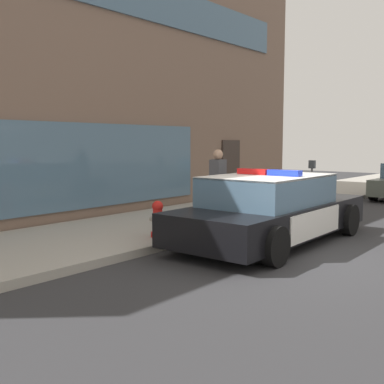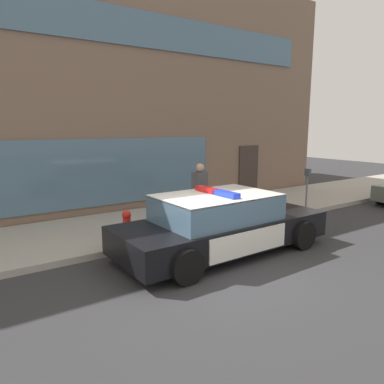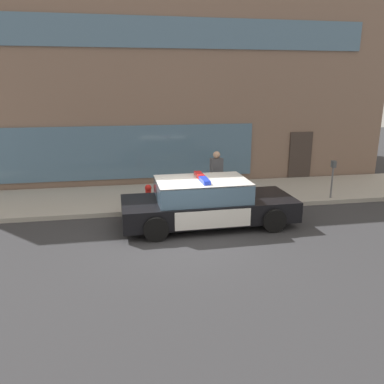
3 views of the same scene
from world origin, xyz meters
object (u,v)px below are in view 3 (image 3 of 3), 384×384
Objects in this scene: parking_meter at (333,172)px; police_cruiser at (206,202)px; fire_hydrant at (149,196)px; pedestrian_on_sidewalk at (216,176)px.

police_cruiser is at bearing -163.43° from parking_meter.
parking_meter reaches higher than fire_hydrant.
pedestrian_on_sidewalk is (2.35, 0.27, 0.51)m from fire_hydrant.
pedestrian_on_sidewalk reaches higher than fire_hydrant.
police_cruiser is 7.02× the size of fire_hydrant.
pedestrian_on_sidewalk is at bearing 173.25° from parking_meter.
fire_hydrant is 2.42m from pedestrian_on_sidewalk.
police_cruiser reaches higher than parking_meter.
pedestrian_on_sidewalk is (0.76, 1.92, 0.33)m from police_cruiser.
pedestrian_on_sidewalk is 1.28× the size of parking_meter.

